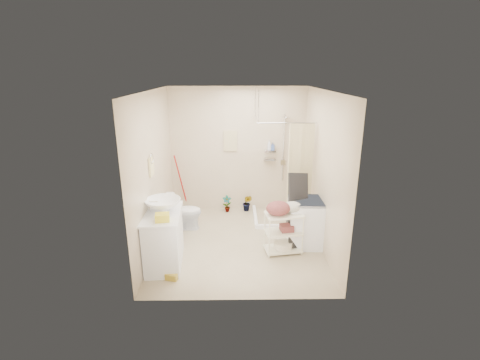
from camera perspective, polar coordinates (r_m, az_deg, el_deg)
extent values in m
plane|color=#BEB08E|center=(6.22, -0.22, -10.19)|extent=(3.20, 3.20, 0.00)
cube|color=silver|center=(5.51, -0.25, 14.46)|extent=(2.80, 3.20, 0.04)
cube|color=beige|center=(7.28, -0.38, 4.91)|extent=(2.80, 0.04, 2.60)
cube|color=beige|center=(4.22, 0.01, -4.75)|extent=(2.80, 0.04, 2.60)
cube|color=beige|center=(5.89, -14.00, 1.27)|extent=(0.04, 3.20, 2.60)
cube|color=beige|center=(5.91, 13.46, 1.39)|extent=(0.04, 3.20, 2.60)
cube|color=silver|center=(5.54, -12.40, -9.36)|extent=(0.61, 1.01, 0.86)
imported|color=white|center=(5.40, -12.54, -4.00)|extent=(0.65, 0.65, 0.19)
cube|color=yellow|center=(5.06, -12.62, -6.00)|extent=(0.22, 0.18, 0.11)
cube|color=gold|center=(5.32, -11.08, -15.01)|extent=(0.29, 0.25, 0.14)
imported|color=silver|center=(6.69, -9.26, -5.13)|extent=(0.67, 0.39, 0.68)
imported|color=brown|center=(7.41, -2.16, -3.93)|extent=(0.20, 0.15, 0.36)
imported|color=brown|center=(7.45, 1.20, -3.78)|extent=(0.25, 0.22, 0.36)
cube|color=beige|center=(7.22, -1.58, 6.42)|extent=(0.28, 0.03, 0.42)
imported|color=silver|center=(7.20, 4.83, 5.72)|extent=(0.10, 0.11, 0.21)
imported|color=#3B5492|center=(7.22, 5.40, 5.53)|extent=(0.08, 0.08, 0.16)
cube|color=white|center=(6.10, 10.64, -6.84)|extent=(0.58, 0.60, 0.82)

